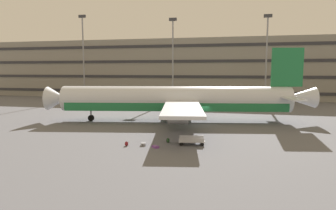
{
  "coord_description": "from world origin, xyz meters",
  "views": [
    {
      "loc": [
        4.23,
        -40.46,
        7.44
      ],
      "look_at": [
        -3.8,
        -3.83,
        3.0
      ],
      "focal_mm": 31.26,
      "sensor_mm": 36.0,
      "label": 1
    }
  ],
  "objects_px": {
    "suitcase_red": "(143,144)",
    "baggage_cart": "(192,141)",
    "suitcase_black": "(155,147)",
    "backpack_small": "(126,144)",
    "airliner": "(178,100)",
    "backpack_upright": "(168,141)"
  },
  "relations": [
    {
      "from": "backpack_small",
      "to": "baggage_cart",
      "type": "xyz_separation_m",
      "value": [
        6.24,
        1.85,
        0.22
      ]
    },
    {
      "from": "backpack_small",
      "to": "airliner",
      "type": "bearing_deg",
      "value": 80.44
    },
    {
      "from": "suitcase_red",
      "to": "baggage_cart",
      "type": "relative_size",
      "value": 0.23
    },
    {
      "from": "backpack_upright",
      "to": "backpack_small",
      "type": "height_order",
      "value": "backpack_upright"
    },
    {
      "from": "suitcase_red",
      "to": "backpack_small",
      "type": "height_order",
      "value": "backpack_small"
    },
    {
      "from": "suitcase_black",
      "to": "suitcase_red",
      "type": "bearing_deg",
      "value": 156.41
    },
    {
      "from": "baggage_cart",
      "to": "backpack_upright",
      "type": "bearing_deg",
      "value": 173.67
    },
    {
      "from": "suitcase_red",
      "to": "suitcase_black",
      "type": "bearing_deg",
      "value": -23.59
    },
    {
      "from": "suitcase_black",
      "to": "backpack_small",
      "type": "distance_m",
      "value": 2.98
    },
    {
      "from": "backpack_small",
      "to": "baggage_cart",
      "type": "distance_m",
      "value": 6.51
    },
    {
      "from": "suitcase_black",
      "to": "backpack_small",
      "type": "relative_size",
      "value": 1.68
    },
    {
      "from": "backpack_small",
      "to": "suitcase_black",
      "type": "bearing_deg",
      "value": -0.57
    },
    {
      "from": "baggage_cart",
      "to": "suitcase_black",
      "type": "bearing_deg",
      "value": -150.01
    },
    {
      "from": "suitcase_black",
      "to": "backpack_small",
      "type": "height_order",
      "value": "backpack_small"
    },
    {
      "from": "backpack_upright",
      "to": "backpack_small",
      "type": "bearing_deg",
      "value": -150.49
    },
    {
      "from": "suitcase_black",
      "to": "baggage_cart",
      "type": "relative_size",
      "value": 0.24
    },
    {
      "from": "backpack_small",
      "to": "suitcase_red",
      "type": "bearing_deg",
      "value": 20.1
    },
    {
      "from": "suitcase_red",
      "to": "baggage_cart",
      "type": "bearing_deg",
      "value": 15.31
    },
    {
      "from": "suitcase_red",
      "to": "backpack_small",
      "type": "relative_size",
      "value": 1.58
    },
    {
      "from": "suitcase_black",
      "to": "baggage_cart",
      "type": "height_order",
      "value": "baggage_cart"
    },
    {
      "from": "suitcase_black",
      "to": "backpack_small",
      "type": "xyz_separation_m",
      "value": [
        -2.98,
        0.03,
        0.11
      ]
    },
    {
      "from": "airliner",
      "to": "baggage_cart",
      "type": "bearing_deg",
      "value": -73.71
    }
  ]
}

